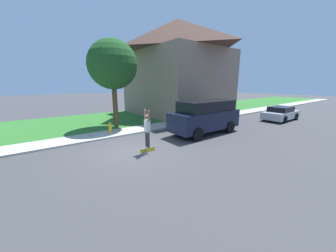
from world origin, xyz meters
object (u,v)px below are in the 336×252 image
(lawn_tree_far, at_px, (212,62))
(skateboard, at_px, (148,150))
(skateboarder, at_px, (147,128))
(lawn_tree_near, at_px, (113,65))
(car_down_street, at_px, (281,114))
(fire_hydrant, at_px, (110,128))
(suv_parked, at_px, (205,116))

(lawn_tree_far, bearing_deg, skateboard, -62.43)
(skateboarder, relative_size, skateboard, 2.43)
(lawn_tree_near, relative_size, skateboard, 8.38)
(car_down_street, bearing_deg, lawn_tree_far, -158.40)
(lawn_tree_far, bearing_deg, skateboarder, -62.20)
(skateboard, bearing_deg, lawn_tree_far, 117.57)
(car_down_street, relative_size, fire_hydrant, 5.72)
(suv_parked, height_order, skateboarder, suv_parked)
(lawn_tree_far, relative_size, fire_hydrant, 10.37)
(suv_parked, bearing_deg, fire_hydrant, -124.72)
(lawn_tree_near, distance_m, suv_parked, 7.53)
(suv_parked, height_order, skateboard, suv_parked)
(lawn_tree_near, bearing_deg, skateboard, -7.49)
(fire_hydrant, bearing_deg, suv_parked, 55.28)
(lawn_tree_near, distance_m, car_down_street, 15.28)
(suv_parked, bearing_deg, skateboarder, -81.18)
(lawn_tree_near, relative_size, fire_hydrant, 8.92)
(lawn_tree_far, height_order, suv_parked, lawn_tree_far)
(lawn_tree_far, bearing_deg, lawn_tree_near, -89.23)
(skateboarder, bearing_deg, lawn_tree_far, 117.80)
(lawn_tree_near, bearing_deg, suv_parked, 38.61)
(skateboarder, bearing_deg, car_down_street, 89.19)
(skateboarder, height_order, fire_hydrant, skateboarder)
(lawn_tree_near, height_order, lawn_tree_far, lawn_tree_far)
(lawn_tree_far, xyz_separation_m, fire_hydrant, (1.75, -11.92, -5.05))
(lawn_tree_far, xyz_separation_m, suv_parked, (5.38, -6.68, -4.31))
(car_down_street, height_order, skateboard, car_down_street)
(car_down_street, height_order, skateboarder, skateboarder)
(suv_parked, bearing_deg, lawn_tree_far, 128.85)
(lawn_tree_far, bearing_deg, fire_hydrant, -81.65)
(suv_parked, xyz_separation_m, skateboard, (0.70, -4.96, -1.11))
(lawn_tree_near, xyz_separation_m, skateboarder, (6.01, -0.82, -3.40))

